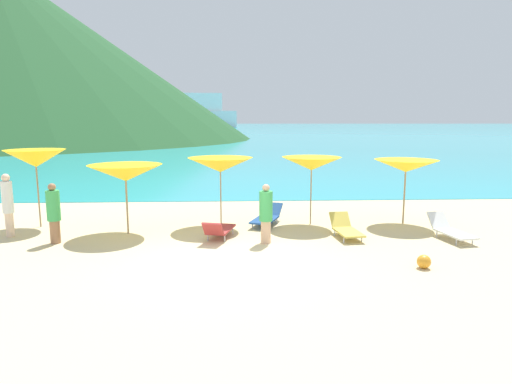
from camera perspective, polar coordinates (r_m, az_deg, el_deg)
name	(u,v)px	position (r m, az deg, el deg)	size (l,w,h in m)	color
ground_plane	(230,196)	(20.44, -3.37, -0.54)	(50.00, 100.00, 0.30)	beige
ocean_water	(235,127)	(238.00, -2.73, 8.42)	(650.00, 440.00, 0.02)	#2DADBC
umbrella_0	(35,159)	(15.20, -26.58, 3.89)	(1.80, 1.80, 2.43)	#9E7F59
umbrella_1	(125,173)	(13.35, -16.50, 2.37)	(2.14, 2.14, 2.05)	#9E7F59
umbrella_2	(220,165)	(13.77, -4.62, 3.51)	(2.20, 2.20, 2.17)	#9E7F59
umbrella_3	(312,164)	(14.07, 7.18, 3.65)	(1.97, 1.97, 2.17)	#9E7F59
umbrella_4	(406,166)	(14.83, 18.79, 3.20)	(2.02, 2.02, 2.08)	#9E7F59
lounge_chair_0	(219,229)	(12.52, -4.81, -4.82)	(0.92, 1.62, 0.62)	#A53333
lounge_chair_1	(267,216)	(14.21, 1.43, -3.18)	(1.20, 1.86, 0.57)	#1E478C
lounge_chair_2	(450,230)	(13.63, 23.77, -4.47)	(0.83, 1.67, 0.64)	white
lounge_chair_3	(346,228)	(12.95, 11.51, -4.62)	(0.74, 1.54, 0.60)	#D8BF4C
beachgoer_0	(266,213)	(11.94, 1.29, -2.67)	(0.36, 0.36, 1.62)	#DBAA84
beachgoer_1	(54,212)	(13.12, -24.66, -2.37)	(0.35, 0.35, 1.65)	#A3704C
beachgoer_2	(8,203)	(14.43, -29.39, -1.24)	(0.30, 0.30, 1.82)	beige
beach_ball	(424,262)	(10.78, 20.85, -8.40)	(0.31, 0.31, 0.31)	orange
cruise_ship	(179,112)	(219.61, -9.89, 10.10)	(55.46, 11.53, 19.16)	white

